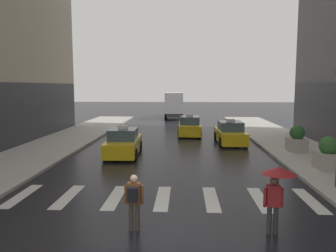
# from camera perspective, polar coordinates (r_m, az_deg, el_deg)

# --- Properties ---
(ground_plane) EXTENTS (160.00, 160.00, 0.00)m
(ground_plane) POSITION_cam_1_polar(r_m,az_deg,el_deg) (10.02, -2.04, -17.69)
(ground_plane) COLOR black
(crosswalk_markings) EXTENTS (11.30, 2.80, 0.01)m
(crosswalk_markings) POSITION_cam_1_polar(r_m,az_deg,el_deg) (12.80, -0.89, -12.12)
(crosswalk_markings) COLOR silver
(crosswalk_markings) RESTS_ON ground
(taxi_lead) EXTENTS (2.04, 4.59, 1.80)m
(taxi_lead) POSITION_cam_1_polar(r_m,az_deg,el_deg) (20.48, -7.56, -2.91)
(taxi_lead) COLOR yellow
(taxi_lead) RESTS_ON ground
(taxi_second) EXTENTS (2.05, 4.60, 1.80)m
(taxi_second) POSITION_cam_1_polar(r_m,az_deg,el_deg) (24.78, 10.52, -1.29)
(taxi_second) COLOR yellow
(taxi_second) RESTS_ON ground
(taxi_third) EXTENTS (1.95, 4.55, 1.80)m
(taxi_third) POSITION_cam_1_polar(r_m,az_deg,el_deg) (28.55, 3.65, -0.13)
(taxi_third) COLOR yellow
(taxi_third) RESTS_ON ground
(box_truck) EXTENTS (2.50, 7.61, 3.35)m
(box_truck) POSITION_cam_1_polar(r_m,az_deg,el_deg) (43.55, 0.97, 3.74)
(box_truck) COLOR #2D2D2D
(box_truck) RESTS_ON ground
(pedestrian_with_umbrella) EXTENTS (0.96, 0.96, 1.94)m
(pedestrian_with_umbrella) POSITION_cam_1_polar(r_m,az_deg,el_deg) (9.88, 18.00, -9.02)
(pedestrian_with_umbrella) COLOR #333338
(pedestrian_with_umbrella) RESTS_ON ground
(pedestrian_with_backpack) EXTENTS (0.55, 0.43, 1.65)m
(pedestrian_with_backpack) POSITION_cam_1_polar(r_m,az_deg,el_deg) (9.82, -5.82, -12.14)
(pedestrian_with_backpack) COLOR #473D33
(pedestrian_with_backpack) RESTS_ON ground
(planter_near_corner) EXTENTS (1.10, 1.10, 1.60)m
(planter_near_corner) POSITION_cam_1_polar(r_m,az_deg,el_deg) (18.03, 25.56, -4.37)
(planter_near_corner) COLOR #A8A399
(planter_near_corner) RESTS_ON curb_right
(planter_mid_block) EXTENTS (1.10, 1.10, 1.60)m
(planter_mid_block) POSITION_cam_1_polar(r_m,az_deg,el_deg) (22.20, 21.05, -2.17)
(planter_mid_block) COLOR #A8A399
(planter_mid_block) RESTS_ON curb_right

